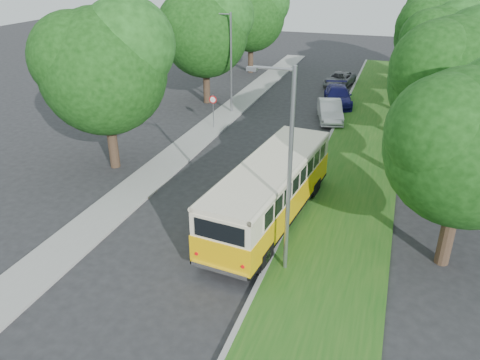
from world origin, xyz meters
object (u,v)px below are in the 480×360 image
(vintage_bus, at_px, (270,193))
(car_blue, at_px, (338,96))
(lamppost_far, at_px, (230,60))
(car_white, at_px, (330,111))
(lamppost_near, at_px, (287,168))
(car_grey, at_px, (340,80))
(car_silver, at_px, (294,152))

(vintage_bus, bearing_deg, car_blue, 95.53)
(lamppost_far, xyz_separation_m, vintage_bus, (7.44, -15.15, -2.61))
(vintage_bus, bearing_deg, car_white, 95.26)
(lamppost_near, relative_size, car_grey, 1.74)
(lamppost_far, bearing_deg, vintage_bus, -63.85)
(car_blue, distance_m, car_grey, 6.26)
(lamppost_near, xyz_separation_m, car_white, (-1.21, 19.05, -3.62))
(car_white, bearing_deg, car_silver, -109.59)
(lamppost_near, height_order, car_silver, lamppost_near)
(lamppost_far, distance_m, car_blue, 9.67)
(lamppost_near, height_order, vintage_bus, lamppost_near)
(car_grey, bearing_deg, lamppost_far, -112.99)
(car_grey, bearing_deg, car_white, -76.71)
(vintage_bus, bearing_deg, lamppost_far, 122.36)
(lamppost_near, relative_size, car_white, 1.76)
(vintage_bus, distance_m, car_grey, 26.21)
(car_silver, xyz_separation_m, car_grey, (0.01, 19.04, 0.00))
(car_white, bearing_deg, lamppost_near, -100.86)
(lamppost_far, distance_m, vintage_bus, 17.07)
(lamppost_far, xyz_separation_m, car_white, (7.70, 0.55, -3.36))
(lamppost_far, xyz_separation_m, car_grey, (6.94, 11.04, -3.48))
(car_white, bearing_deg, car_grey, 79.65)
(vintage_bus, distance_m, car_silver, 7.22)
(lamppost_far, xyz_separation_m, car_blue, (7.67, 4.83, -3.37))
(car_blue, bearing_deg, car_white, -101.69)
(car_white, bearing_deg, lamppost_far, 169.61)
(car_white, relative_size, car_grey, 0.99)
(lamppost_near, bearing_deg, car_silver, 100.63)
(vintage_bus, xyz_separation_m, car_silver, (-0.50, 7.15, -0.87))
(vintage_bus, bearing_deg, car_silver, 100.23)
(lamppost_far, height_order, car_grey, lamppost_far)
(vintage_bus, bearing_deg, lamppost_near, -60.14)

